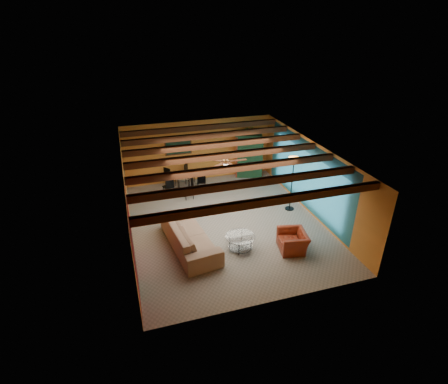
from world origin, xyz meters
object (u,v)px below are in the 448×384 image
object	(u,v)px
vase	(183,168)
potted_plant	(249,131)
coffee_table	(240,242)
floor_lamp	(292,184)
armoire	(248,156)
armchair	(293,241)
dining_table	(184,181)
sofa	(190,235)

from	to	relation	value
vase	potted_plant	bearing A→B (deg)	12.50
coffee_table	vase	xyz separation A→B (m)	(-0.91, 4.60, 0.78)
floor_lamp	vase	distance (m)	4.50
armoire	potted_plant	world-z (taller)	potted_plant
armchair	armoire	world-z (taller)	armoire
coffee_table	armoire	world-z (taller)	armoire
dining_table	potted_plant	size ratio (longest dim) A/B	4.07
sofa	coffee_table	world-z (taller)	sofa
coffee_table	floor_lamp	bearing A→B (deg)	35.04
vase	armchair	bearing A→B (deg)	-64.11
dining_table	floor_lamp	world-z (taller)	floor_lamp
floor_lamp	sofa	bearing A→B (deg)	-163.01
floor_lamp	vase	xyz separation A→B (m)	(-3.57, 2.74, -0.03)
coffee_table	potted_plant	distance (m)	6.04
armchair	potted_plant	distance (m)	6.11
dining_table	armoire	size ratio (longest dim) A/B	0.93
potted_plant	vase	world-z (taller)	potted_plant
coffee_table	floor_lamp	size ratio (longest dim) A/B	0.45
armoire	floor_lamp	distance (m)	3.46
sofa	armoire	distance (m)	6.01
armchair	floor_lamp	distance (m)	2.71
armchair	dining_table	distance (m)	5.67
armoire	armchair	bearing A→B (deg)	-77.31
sofa	vase	xyz separation A→B (m)	(0.59, 4.01, 0.60)
potted_plant	coffee_table	bearing A→B (deg)	-112.63
armoire	potted_plant	distance (m)	1.18
floor_lamp	vase	bearing A→B (deg)	142.48
potted_plant	floor_lamp	bearing A→B (deg)	-82.53
armchair	potted_plant	size ratio (longest dim) A/B	2.17
potted_plant	vase	size ratio (longest dim) A/B	2.30
coffee_table	dining_table	xyz separation A→B (m)	(-0.91, 4.60, 0.22)
armoire	potted_plant	size ratio (longest dim) A/B	4.40
sofa	vase	bearing A→B (deg)	-15.77
armchair	dining_table	world-z (taller)	dining_table
coffee_table	armoire	bearing A→B (deg)	67.37
sofa	floor_lamp	bearing A→B (deg)	-80.47
sofa	dining_table	world-z (taller)	dining_table
sofa	potted_plant	world-z (taller)	potted_plant
sofa	floor_lamp	world-z (taller)	floor_lamp
coffee_table	dining_table	bearing A→B (deg)	101.19
coffee_table	sofa	bearing A→B (deg)	158.31
floor_lamp	vase	size ratio (longest dim) A/B	11.07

